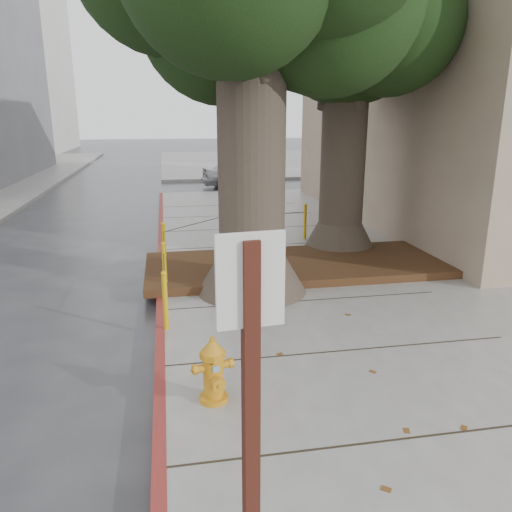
{
  "coord_description": "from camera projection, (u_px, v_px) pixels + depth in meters",
  "views": [
    {
      "loc": [
        -1.81,
        -6.05,
        3.34
      ],
      "look_at": [
        -0.4,
        1.73,
        1.1
      ],
      "focal_mm": 35.0,
      "sensor_mm": 36.0,
      "label": 1
    }
  ],
  "objects": [
    {
      "name": "ground",
      "position": [
        306.0,
        364.0,
        6.95
      ],
      "size": [
        140.0,
        140.0,
        0.0
      ],
      "primitive_type": "plane",
      "color": "#28282B",
      "rests_on": "ground"
    },
    {
      "name": "sidewalk_far",
      "position": [
        273.0,
        162.0,
        36.36
      ],
      "size": [
        16.0,
        20.0,
        0.15
      ],
      "primitive_type": "cube",
      "color": "slate",
      "rests_on": "ground"
    },
    {
      "name": "curb_red",
      "position": [
        161.0,
        304.0,
        8.95
      ],
      "size": [
        0.14,
        26.0,
        0.16
      ],
      "primitive_type": "cube",
      "color": "maroon",
      "rests_on": "ground"
    },
    {
      "name": "planter_bed",
      "position": [
        297.0,
        265.0,
        10.73
      ],
      "size": [
        6.4,
        2.6,
        0.16
      ],
      "primitive_type": "cube",
      "color": "black",
      "rests_on": "sidewalk_main"
    },
    {
      "name": "building_side_white",
      "position": [
        433.0,
        97.0,
        33.1
      ],
      "size": [
        10.0,
        10.0,
        9.0
      ],
      "primitive_type": "cube",
      "color": "silver",
      "rests_on": "ground"
    },
    {
      "name": "building_side_grey",
      "position": [
        466.0,
        80.0,
        39.4
      ],
      "size": [
        12.0,
        14.0,
        12.0
      ],
      "primitive_type": "cube",
      "color": "slate",
      "rests_on": "ground"
    },
    {
      "name": "tree_far",
      "position": [
        361.0,
        37.0,
        11.07
      ],
      "size": [
        4.5,
        3.8,
        7.17
      ],
      "color": "#4C3F33",
      "rests_on": "sidewalk_main"
    },
    {
      "name": "bollard_ring",
      "position": [
        213.0,
        244.0,
        10.76
      ],
      "size": [
        3.79,
        5.39,
        0.95
      ],
      "color": "#CA9B0B",
      "rests_on": "sidewalk_main"
    },
    {
      "name": "fire_hydrant",
      "position": [
        213.0,
        370.0,
        5.67
      ],
      "size": [
        0.43,
        0.4,
        0.8
      ],
      "rotation": [
        0.0,
        0.0,
        0.21
      ],
      "color": "orange",
      "rests_on": "sidewalk_main"
    },
    {
      "name": "signpost",
      "position": [
        251.0,
        498.0,
        2.19
      ],
      "size": [
        0.27,
        0.07,
        2.76
      ],
      "rotation": [
        0.0,
        0.0,
        0.1
      ],
      "color": "#471911",
      "rests_on": "sidewalk_main"
    },
    {
      "name": "car_silver",
      "position": [
        242.0,
        173.0,
        23.95
      ],
      "size": [
        3.95,
        1.88,
        1.31
      ],
      "primitive_type": "imported",
      "rotation": [
        0.0,
        0.0,
        1.66
      ],
      "color": "#A4A3A8",
      "rests_on": "ground"
    },
    {
      "name": "car_red",
      "position": [
        455.0,
        172.0,
        25.59
      ],
      "size": [
        3.36,
        1.42,
        1.08
      ],
      "primitive_type": "imported",
      "rotation": [
        0.0,
        0.0,
        1.49
      ],
      "color": "maroon",
      "rests_on": "ground"
    }
  ]
}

